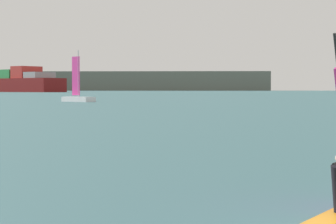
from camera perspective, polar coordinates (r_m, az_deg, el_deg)
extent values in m
cube|color=orange|center=(12.91, 15.03, -9.49)|extent=(2.10, 2.42, 0.12)
cube|color=#2D8C47|center=(576.06, -14.99, 3.22)|extent=(26.66, 26.95, 5.20)
cube|color=#2D8C47|center=(562.28, -13.95, 3.39)|extent=(26.66, 26.95, 7.80)
cube|color=red|center=(548.70, -12.86, 3.57)|extent=(26.66, 26.95, 10.40)
cube|color=#99999E|center=(535.24, -11.72, 3.33)|extent=(26.66, 26.95, 5.20)
cube|color=#60665B|center=(1143.17, -10.45, 2.72)|extent=(776.77, 380.98, 30.40)
cube|color=white|center=(129.56, -8.23, 1.17)|extent=(7.33, 7.56, 1.04)
cylinder|color=#B2B2B7|center=(129.58, -8.24, 3.52)|extent=(0.16, 0.16, 9.58)
cube|color=#D8338C|center=(130.19, -8.47, 3.30)|extent=(1.70, 1.80, 8.05)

